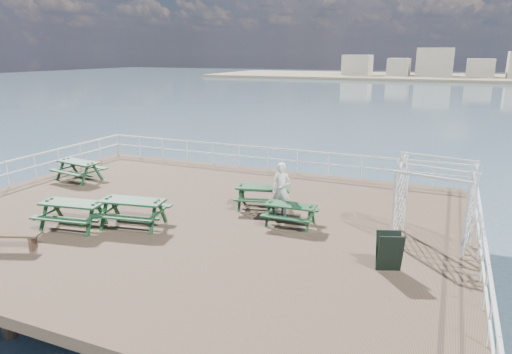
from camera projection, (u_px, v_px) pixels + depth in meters
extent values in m
cube|color=brown|center=(194.00, 219.00, 15.70)|extent=(18.00, 14.00, 0.30)
plane|color=#3F5C6A|center=(376.00, 120.00, 51.67)|extent=(300.00, 300.00, 0.00)
cube|color=tan|center=(482.00, 78.00, 130.15)|extent=(160.00, 40.00, 0.80)
cube|color=beige|center=(358.00, 65.00, 139.86)|extent=(8.00, 8.00, 6.00)
cube|color=beige|center=(398.00, 67.00, 135.44)|extent=(6.00, 8.00, 5.00)
cube|color=beige|center=(435.00, 62.00, 131.26)|extent=(10.00, 8.00, 8.00)
cube|color=beige|center=(480.00, 68.00, 127.10)|extent=(7.00, 8.00, 5.00)
cylinder|color=brown|center=(124.00, 187.00, 23.74)|extent=(0.36, 0.36, 2.10)
cylinder|color=brown|center=(430.00, 229.00, 18.05)|extent=(0.36, 0.36, 2.10)
cube|color=silver|center=(267.00, 148.00, 21.46)|extent=(17.70, 0.07, 0.07)
cube|color=silver|center=(267.00, 158.00, 21.59)|extent=(17.70, 0.05, 0.05)
cylinder|color=silver|center=(117.00, 144.00, 24.95)|extent=(0.05, 0.05, 1.10)
cube|color=silver|center=(6.00, 162.00, 18.74)|extent=(0.07, 13.70, 0.07)
cube|color=silver|center=(8.00, 174.00, 18.87)|extent=(0.05, 13.70, 0.05)
cube|color=silver|center=(482.00, 223.00, 12.03)|extent=(0.07, 13.70, 0.07)
cube|color=silver|center=(480.00, 240.00, 12.16)|extent=(0.05, 13.70, 0.05)
cube|color=#14381D|center=(78.00, 162.00, 19.77)|extent=(2.04, 1.05, 0.06)
cube|color=#14381D|center=(91.00, 166.00, 20.39)|extent=(1.96, 0.57, 0.05)
cube|color=#14381D|center=(66.00, 172.00, 19.33)|extent=(1.96, 0.57, 0.05)
cube|color=#14381D|center=(67.00, 167.00, 20.28)|extent=(0.33, 1.56, 0.06)
cube|color=#14381D|center=(91.00, 172.00, 19.45)|extent=(0.33, 1.56, 0.06)
cube|color=#14381D|center=(73.00, 167.00, 20.56)|extent=(0.17, 0.56, 0.95)
cube|color=#14381D|center=(61.00, 170.00, 20.03)|extent=(0.17, 0.56, 0.95)
cube|color=#14381D|center=(97.00, 172.00, 19.73)|extent=(0.17, 0.56, 0.95)
cube|color=#14381D|center=(85.00, 175.00, 19.20)|extent=(0.17, 0.56, 0.95)
cube|color=#14381D|center=(79.00, 174.00, 19.91)|extent=(1.72, 0.35, 0.06)
cube|color=#14381D|center=(263.00, 187.00, 16.21)|extent=(1.98, 1.16, 0.06)
cube|color=#14381D|center=(265.00, 190.00, 16.88)|extent=(1.87, 0.71, 0.05)
cube|color=#14381D|center=(260.00, 201.00, 15.69)|extent=(1.87, 0.71, 0.05)
cube|color=#14381D|center=(241.00, 195.00, 16.40)|extent=(0.45, 1.47, 0.06)
cube|color=#14381D|center=(284.00, 197.00, 16.18)|extent=(0.45, 1.47, 0.06)
cube|color=#14381D|center=(243.00, 194.00, 16.71)|extent=(0.21, 0.54, 0.91)
cube|color=#14381D|center=(240.00, 199.00, 16.12)|extent=(0.21, 0.54, 0.91)
cube|color=#14381D|center=(285.00, 196.00, 16.49)|extent=(0.21, 0.54, 0.91)
cube|color=#14381D|center=(283.00, 201.00, 15.89)|extent=(0.21, 0.54, 0.91)
cube|color=#14381D|center=(263.00, 201.00, 16.34)|extent=(1.62, 0.49, 0.06)
cube|color=#14381D|center=(291.00, 205.00, 14.61)|extent=(1.64, 0.68, 0.05)
cube|color=#14381D|center=(295.00, 208.00, 15.16)|extent=(1.62, 0.27, 0.04)
cube|color=#14381D|center=(285.00, 218.00, 14.19)|extent=(1.62, 0.27, 0.04)
cube|color=#14381D|center=(271.00, 211.00, 14.92)|extent=(0.11, 1.30, 0.05)
cube|color=#14381D|center=(311.00, 216.00, 14.44)|extent=(0.11, 1.30, 0.05)
cube|color=#14381D|center=(273.00, 210.00, 15.17)|extent=(0.09, 0.47, 0.79)
cube|color=#14381D|center=(268.00, 215.00, 14.69)|extent=(0.09, 0.47, 0.79)
cube|color=#14381D|center=(313.00, 215.00, 14.70)|extent=(0.09, 0.47, 0.79)
cube|color=#14381D|center=(308.00, 220.00, 14.21)|extent=(0.09, 0.47, 0.79)
cube|color=#14381D|center=(290.00, 218.00, 14.72)|extent=(1.44, 0.12, 0.05)
cube|color=#14381D|center=(72.00, 203.00, 14.36)|extent=(2.06, 1.07, 0.07)
cube|color=#14381D|center=(85.00, 206.00, 15.05)|extent=(1.98, 0.59, 0.05)
cube|color=#14381D|center=(60.00, 220.00, 13.83)|extent=(1.98, 0.59, 0.05)
cube|color=#14381D|center=(51.00, 211.00, 14.63)|extent=(0.34, 1.58, 0.07)
cube|color=#14381D|center=(96.00, 215.00, 14.26)|extent=(0.34, 1.58, 0.07)
cube|color=#14381D|center=(57.00, 210.00, 14.95)|extent=(0.18, 0.57, 0.96)
cube|color=#14381D|center=(44.00, 216.00, 14.34)|extent=(0.18, 0.57, 0.96)
cube|color=#14381D|center=(102.00, 214.00, 14.58)|extent=(0.18, 0.57, 0.96)
cube|color=#14381D|center=(90.00, 221.00, 13.96)|extent=(0.18, 0.57, 0.96)
cube|color=#14381D|center=(74.00, 219.00, 14.50)|extent=(1.74, 0.37, 0.07)
cube|color=#14381D|center=(132.00, 201.00, 14.50)|extent=(2.13, 1.13, 0.07)
cube|color=#14381D|center=(143.00, 204.00, 15.22)|extent=(2.04, 0.63, 0.06)
cube|color=#14381D|center=(123.00, 218.00, 13.95)|extent=(2.04, 0.63, 0.06)
cube|color=#14381D|center=(110.00, 209.00, 14.78)|extent=(0.37, 1.62, 0.07)
cube|color=#14381D|center=(158.00, 213.00, 14.41)|extent=(0.37, 1.62, 0.07)
cube|color=#14381D|center=(115.00, 208.00, 15.11)|extent=(0.19, 0.59, 0.98)
cube|color=#14381D|center=(104.00, 214.00, 14.48)|extent=(0.19, 0.59, 0.98)
cube|color=#14381D|center=(162.00, 212.00, 14.74)|extent=(0.19, 0.59, 0.98)
cube|color=#14381D|center=(153.00, 219.00, 14.11)|extent=(0.19, 0.59, 0.98)
cube|color=#14381D|center=(134.00, 217.00, 14.65)|extent=(1.78, 0.40, 0.07)
cube|color=brown|center=(10.00, 235.00, 12.84)|extent=(1.66, 0.95, 0.06)
cube|color=brown|center=(33.00, 243.00, 12.88)|extent=(0.20, 0.35, 0.41)
cube|color=silver|center=(394.00, 208.00, 13.13)|extent=(0.09, 0.09, 2.11)
cube|color=silver|center=(405.00, 199.00, 13.96)|extent=(0.09, 0.09, 2.11)
cube|color=silver|center=(465.00, 222.00, 12.06)|extent=(0.09, 0.09, 2.11)
cube|color=silver|center=(473.00, 211.00, 12.90)|extent=(0.09, 0.09, 2.11)
cube|color=silver|center=(432.00, 177.00, 12.31)|extent=(2.08, 0.50, 0.07)
cube|color=silver|center=(442.00, 169.00, 13.14)|extent=(2.08, 0.50, 0.07)
cube|color=silver|center=(439.00, 157.00, 12.61)|extent=(2.08, 0.49, 0.06)
cube|color=black|center=(390.00, 254.00, 11.45)|extent=(0.68, 0.46, 1.03)
cube|color=black|center=(388.00, 250.00, 11.65)|extent=(0.68, 0.46, 1.03)
imported|color=white|center=(281.00, 189.00, 15.41)|extent=(0.70, 0.48, 1.84)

